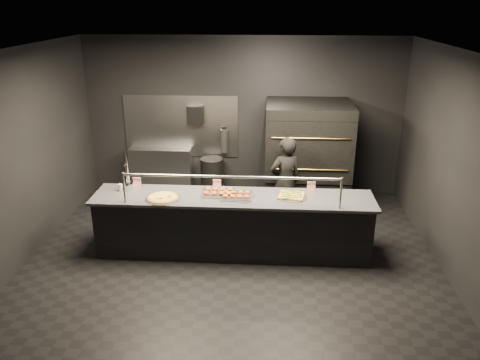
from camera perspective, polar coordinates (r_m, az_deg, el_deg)
The scene contains 15 objects.
room at distance 6.65m, azimuth -1.08°, elevation 2.72°, with size 6.04×6.00×3.00m.
service_counter at distance 7.00m, azimuth -0.86°, elevation -5.45°, with size 4.10×0.78×1.37m.
pizza_oven at distance 8.58m, azimuth 8.16°, elevation 3.09°, with size 1.50×1.23×1.91m.
prep_shelf at distance 9.36m, azimuth -9.55°, elevation 1.21°, with size 1.20×0.35×0.90m, color #99999E.
towel_dispenser at distance 8.97m, azimuth -5.48°, elevation 7.89°, with size 0.30×0.20×0.35m, color black.
fire_extinguisher at distance 9.04m, azimuth -1.90°, elevation 4.86°, with size 0.14×0.14×0.51m.
beer_tap at distance 7.22m, azimuth -13.52°, elevation 0.17°, with size 0.15×0.21×0.57m.
round_pizza at distance 6.81m, azimuth -9.38°, elevation -2.16°, with size 0.51×0.51×0.03m.
slider_tray_a at distance 6.88m, azimuth -2.64°, elevation -1.50°, with size 0.51×0.39×0.08m.
slider_tray_b at distance 6.77m, azimuth -0.42°, elevation -1.88°, with size 0.54×0.47×0.07m.
square_pizza at distance 6.82m, azimuth 6.28°, elevation -1.92°, with size 0.45×0.45×0.05m.
condiment_jar at distance 7.20m, azimuth -14.15°, elevation -0.92°, with size 0.16×0.06×0.11m.
tent_cards at distance 7.05m, azimuth -2.32°, elevation -0.52°, with size 2.76×0.04×0.15m.
trash_bin at distance 9.12m, azimuth -3.40°, elevation 0.40°, with size 0.45×0.45×0.74m, color black.
worker at distance 7.81m, azimuth 5.52°, elevation -0.20°, with size 0.56×0.37×1.53m, color black.
Camera 1 is at (0.51, -6.23, 3.61)m, focal length 35.00 mm.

